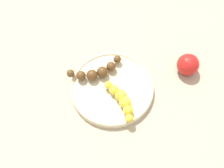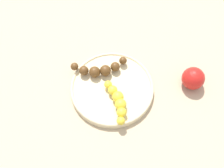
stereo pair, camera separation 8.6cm
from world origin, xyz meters
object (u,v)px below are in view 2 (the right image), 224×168
object	(u,v)px
fruit_bowl	(112,88)
banana_overripe	(100,69)
banana_yellow	(118,101)
apple_red	(193,79)

from	to	relation	value
fruit_bowl	banana_overripe	size ratio (longest dim) A/B	1.45
banana_yellow	banana_overripe	distance (m)	0.13
fruit_bowl	banana_yellow	bearing A→B (deg)	101.97
banana_yellow	apple_red	xyz separation A→B (m)	(-0.24, -0.06, -0.00)
banana_yellow	banana_overripe	world-z (taller)	same
fruit_bowl	banana_yellow	distance (m)	0.07
fruit_bowl	banana_overripe	distance (m)	0.07
banana_overripe	apple_red	distance (m)	0.30
fruit_bowl	banana_yellow	size ratio (longest dim) A/B	1.79
banana_yellow	apple_red	size ratio (longest dim) A/B	2.06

